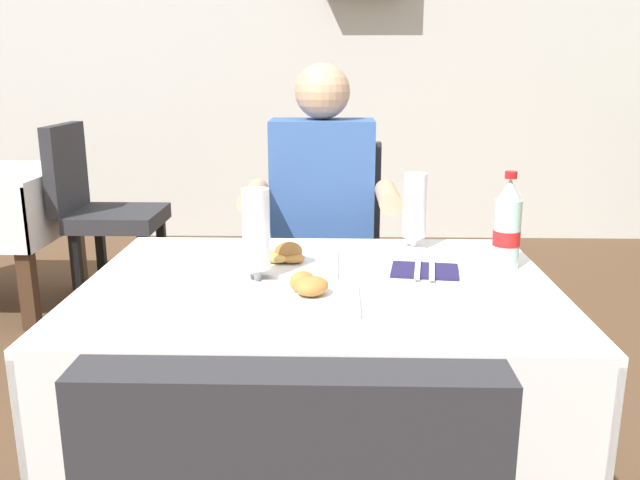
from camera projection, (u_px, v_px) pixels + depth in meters
back_wall at (338, 28)px, 4.67m from camera, size 11.00×0.12×3.03m
main_dining_table at (319, 346)px, 1.66m from camera, size 1.15×0.85×0.73m
chair_far_diner_seat at (325, 259)px, 2.45m from camera, size 0.44×0.50×0.97m
seated_diner_far at (322, 224)px, 2.30m from camera, size 0.50×0.46×1.26m
plate_near_camera at (308, 294)px, 1.48m from camera, size 0.23×0.23×0.06m
plate_far_diner at (289, 260)px, 1.74m from camera, size 0.25×0.25×0.06m
beer_glass_left at (415, 211)px, 1.88m from camera, size 0.07×0.07×0.22m
beer_glass_middle at (256, 236)px, 1.58m from camera, size 0.07×0.07×0.23m
cola_bottle_primary at (507, 227)px, 1.70m from camera, size 0.07×0.07×0.26m
napkin_cutlery_set at (425, 270)px, 1.69m from camera, size 0.19×0.20×0.01m
background_chair_right at (100, 206)px, 3.39m from camera, size 0.50×0.44×0.97m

